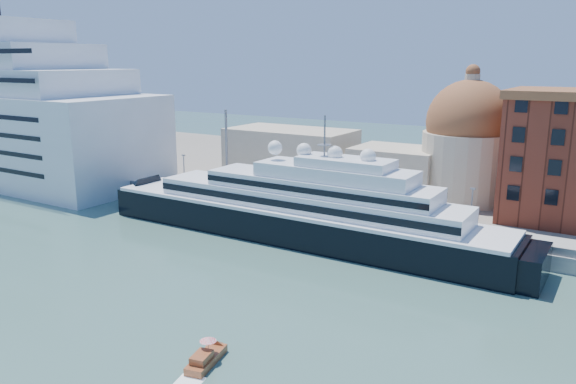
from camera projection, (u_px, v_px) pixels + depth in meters
The scene contains 9 objects.
ground at pixel (197, 278), 79.71m from camera, with size 400.00×400.00×0.00m, color #325850.
quay at pixel (314, 215), 107.55m from camera, with size 180.00×10.00×2.50m, color gray.
land at pixel (393, 179), 141.53m from camera, with size 260.00×72.00×2.00m, color slate.
quay_fence at pixel (302, 211), 103.41m from camera, with size 180.00×0.10×1.20m, color slate.
superyacht at pixel (283, 212), 97.80m from camera, with size 84.38×11.70×25.22m.
service_barge at pixel (57, 193), 127.81m from camera, with size 10.97×3.78×2.46m.
water_taxi at pixel (206, 358), 56.95m from camera, with size 3.19×6.17×2.80m.
church at pixel (393, 151), 121.68m from camera, with size 66.00×18.00×25.50m.
lamp_posts at pixel (254, 166), 110.65m from camera, with size 120.80×2.40×18.00m.
Camera 1 is at (50.39, -56.75, 30.17)m, focal length 35.00 mm.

